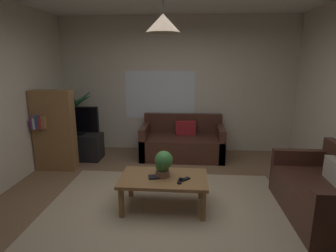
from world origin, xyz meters
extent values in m
cube|color=brown|center=(0.00, 0.00, -0.01)|extent=(4.83, 5.04, 0.02)
cube|color=tan|center=(0.00, -0.20, 0.00)|extent=(3.14, 2.77, 0.01)
cube|color=beige|center=(0.00, 2.55, 1.38)|extent=(4.95, 0.06, 2.76)
cube|color=white|center=(-0.34, 2.52, 1.18)|extent=(1.45, 0.01, 0.99)
cube|color=#47281E|center=(0.15, 2.01, 0.21)|extent=(1.60, 0.82, 0.42)
cube|color=#47281E|center=(0.15, 2.36, 0.62)|extent=(1.60, 0.12, 0.40)
cube|color=#47281E|center=(-0.59, 2.01, 0.32)|extent=(0.12, 0.82, 0.64)
cube|color=#47281E|center=(0.89, 2.01, 0.32)|extent=(0.12, 0.82, 0.64)
cube|color=maroon|center=(0.21, 2.18, 0.56)|extent=(0.41, 0.16, 0.28)
cube|color=#47281E|center=(1.90, 0.03, 0.21)|extent=(0.82, 1.42, 0.42)
cube|color=#47281E|center=(1.90, 0.69, 0.32)|extent=(0.82, 0.12, 0.64)
cube|color=#B7AD9E|center=(2.07, 0.12, 0.56)|extent=(0.14, 0.41, 0.28)
cube|color=olive|center=(-0.04, 0.08, 0.41)|extent=(1.11, 0.66, 0.04)
cylinder|color=olive|center=(-0.53, -0.19, 0.19)|extent=(0.07, 0.07, 0.39)
cylinder|color=olive|center=(0.46, -0.19, 0.19)|extent=(0.07, 0.07, 0.39)
cylinder|color=olive|center=(-0.53, 0.35, 0.19)|extent=(0.07, 0.07, 0.39)
cylinder|color=olive|center=(0.46, 0.35, 0.19)|extent=(0.07, 0.07, 0.39)
cube|color=black|center=(-0.16, 0.05, 0.44)|extent=(0.17, 0.15, 0.02)
cube|color=black|center=(0.23, 0.01, 0.44)|extent=(0.15, 0.15, 0.02)
cube|color=black|center=(0.18, -0.04, 0.44)|extent=(0.07, 0.16, 0.02)
cylinder|color=brown|center=(-0.05, 0.10, 0.47)|extent=(0.18, 0.18, 0.08)
sphere|color=#3D7F3D|center=(-0.06, 0.12, 0.57)|extent=(0.18, 0.18, 0.18)
sphere|color=#3D7F3D|center=(-0.04, 0.10, 0.66)|extent=(0.23, 0.23, 0.23)
sphere|color=#3D7F3D|center=(-0.05, 0.11, 0.66)|extent=(0.16, 0.16, 0.16)
cube|color=black|center=(-1.86, 1.77, 0.25)|extent=(0.90, 0.44, 0.50)
cube|color=black|center=(-1.86, 1.75, 0.80)|extent=(0.88, 0.05, 0.49)
cube|color=black|center=(-1.86, 1.73, 0.80)|extent=(0.84, 0.00, 0.45)
cube|color=black|center=(-1.86, 1.75, 0.52)|extent=(0.24, 0.16, 0.04)
cylinder|color=#B77051|center=(-2.06, 2.19, 0.15)|extent=(0.32, 0.32, 0.30)
cylinder|color=brown|center=(-2.06, 2.19, 0.66)|extent=(0.05, 0.05, 0.73)
cone|color=#235B2D|center=(-1.88, 2.18, 1.11)|extent=(0.41, 0.12, 0.25)
cone|color=#235B2D|center=(-1.92, 2.36, 1.13)|extent=(0.33, 0.44, 0.36)
cone|color=#235B2D|center=(-2.22, 2.38, 1.15)|extent=(0.36, 0.48, 0.39)
cone|color=#235B2D|center=(-2.24, 2.21, 1.10)|extent=(0.40, 0.15, 0.24)
cone|color=#235B2D|center=(-2.21, 1.98, 1.12)|extent=(0.32, 0.51, 0.35)
cone|color=#235B2D|center=(-2.01, 2.04, 1.13)|extent=(0.19, 0.36, 0.32)
cube|color=olive|center=(-2.04, 1.25, 0.70)|extent=(0.70, 0.22, 1.40)
cube|color=#72387F|center=(-2.33, 1.13, 0.86)|extent=(0.03, 0.16, 0.19)
cube|color=beige|center=(-2.29, 1.13, 0.86)|extent=(0.04, 0.16, 0.18)
cube|color=#2D4C8C|center=(-2.24, 1.13, 0.88)|extent=(0.05, 0.16, 0.23)
cube|color=#B22D2D|center=(-2.18, 1.13, 0.87)|extent=(0.05, 0.16, 0.21)
cube|color=#99663F|center=(-2.13, 1.13, 0.88)|extent=(0.05, 0.16, 0.21)
cone|color=tan|center=(-0.04, 0.08, 2.29)|extent=(0.40, 0.40, 0.20)
camera|label=1|loc=(0.26, -3.13, 1.88)|focal=29.05mm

